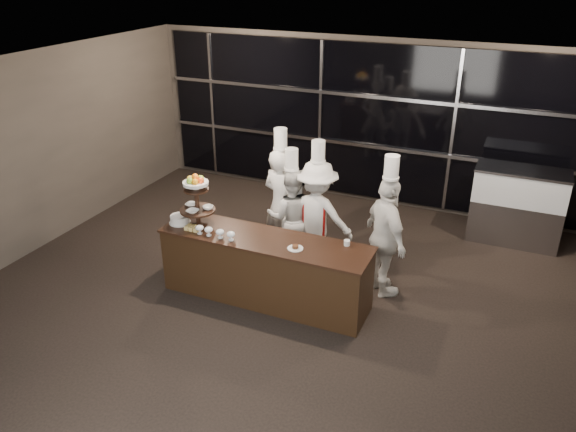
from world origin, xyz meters
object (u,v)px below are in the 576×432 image
at_px(display_stand, 197,197).
at_px(chef_c, 317,215).
at_px(chef_b, 291,216).
at_px(layer_cake, 180,219).
at_px(display_case, 518,202).
at_px(chef_d, 386,237).
at_px(buffet_counter, 265,269).
at_px(chef_a, 281,203).

bearing_deg(display_stand, chef_c, 39.48).
bearing_deg(chef_b, layer_cake, -137.51).
bearing_deg(display_case, chef_d, -123.29).
xyz_separation_m(chef_c, chef_d, (1.10, -0.30, 0.02)).
bearing_deg(layer_cake, chef_c, 35.61).
xyz_separation_m(buffet_counter, chef_a, (-0.29, 1.16, 0.43)).
distance_m(display_stand, chef_c, 1.77).
bearing_deg(chef_d, display_stand, -161.97).
xyz_separation_m(chef_b, chef_c, (0.38, 0.04, 0.07)).
bearing_deg(chef_a, layer_cake, -128.70).
height_order(buffet_counter, chef_d, chef_d).
xyz_separation_m(layer_cake, display_case, (4.21, 3.18, -0.29)).
bearing_deg(display_case, chef_c, -142.16).
distance_m(buffet_counter, display_stand, 1.33).
xyz_separation_m(chef_a, chef_b, (0.22, -0.12, -0.13)).
relative_size(chef_b, chef_d, 0.90).
relative_size(buffet_counter, chef_a, 1.39).
relative_size(display_stand, chef_a, 0.36).
relative_size(chef_a, chef_d, 1.02).
bearing_deg(chef_d, layer_cake, -162.69).
bearing_deg(display_stand, buffet_counter, 0.01).
bearing_deg(layer_cake, buffet_counter, 2.26).
bearing_deg(chef_d, buffet_counter, -150.90).
height_order(layer_cake, chef_c, chef_c).
xyz_separation_m(display_case, chef_c, (-2.64, -2.05, 0.16)).
distance_m(display_case, chef_d, 2.81).
distance_m(buffet_counter, display_case, 4.30).
xyz_separation_m(display_stand, chef_a, (0.71, 1.16, -0.44)).
relative_size(layer_cake, chef_d, 0.15).
bearing_deg(display_case, layer_cake, -142.98).
distance_m(layer_cake, chef_a, 1.56).
xyz_separation_m(buffet_counter, chef_b, (-0.07, 1.04, 0.31)).
bearing_deg(chef_c, chef_a, 172.15).
distance_m(layer_cake, chef_d, 2.80).
relative_size(buffet_counter, chef_b, 1.57).
distance_m(buffet_counter, chef_b, 1.09).
relative_size(layer_cake, chef_a, 0.15).
relative_size(chef_c, chef_d, 0.98).
height_order(display_case, chef_d, chef_d).
relative_size(layer_cake, display_case, 0.21).
bearing_deg(chef_d, chef_b, 170.02).
height_order(buffet_counter, chef_b, chef_b).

